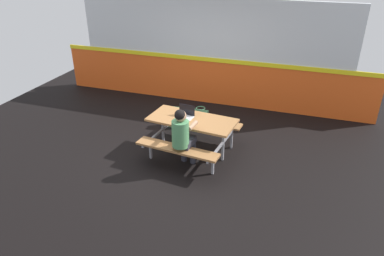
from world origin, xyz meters
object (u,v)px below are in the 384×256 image
Objects in this scene: laptop_silver at (185,115)px; tote_bag_bright at (200,117)px; picnic_table_main at (192,127)px; backpack_dark at (175,117)px; student_nearer at (182,134)px.

laptop_silver is 1.31m from tote_bag_bright.
backpack_dark is (-0.74, 0.99, -0.36)m from picnic_table_main.
picnic_table_main is 1.29m from tote_bag_bright.
picnic_table_main is at bearing -53.20° from backpack_dark.
student_nearer reaches higher than picnic_table_main.
picnic_table_main is 5.00× the size of laptop_silver.
backpack_dark is at bearing -157.22° from tote_bag_bright.
student_nearer is 1.79m from backpack_dark.
laptop_silver reaches higher than picnic_table_main.
picnic_table_main is at bearing 91.20° from student_nearer.
laptop_silver reaches higher than backpack_dark.
student_nearer is (0.01, -0.56, 0.14)m from picnic_table_main.
tote_bag_bright is at bearing 99.70° from picnic_table_main.
laptop_silver is 0.79× the size of tote_bag_bright.
picnic_table_main is 0.27m from laptop_silver.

